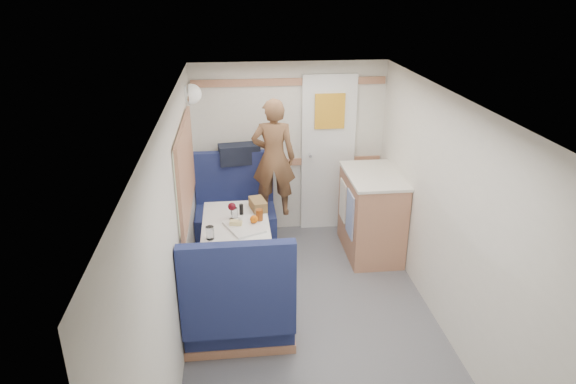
{
  "coord_description": "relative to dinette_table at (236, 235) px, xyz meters",
  "views": [
    {
      "loc": [
        -0.63,
        -3.38,
        2.82
      ],
      "look_at": [
        -0.16,
        0.9,
        1.03
      ],
      "focal_mm": 32.0,
      "sensor_mm": 36.0,
      "label": 1
    }
  ],
  "objects": [
    {
      "name": "beer_glass",
      "position": [
        0.22,
        -0.02,
        0.21
      ],
      "size": [
        0.07,
        0.07,
        0.11
      ],
      "primitive_type": "cylinder",
      "color": "brown",
      "rests_on": "dinette_table"
    },
    {
      "name": "side_window",
      "position": [
        -0.43,
        0.0,
        0.68
      ],
      "size": [
        0.04,
        1.3,
        0.72
      ],
      "primitive_type": "cube",
      "color": "#9EA68D",
      "rests_on": "wall_left"
    },
    {
      "name": "wine_glass",
      "position": [
        -0.03,
        0.03,
        0.28
      ],
      "size": [
        0.08,
        0.08,
        0.17
      ],
      "color": "white",
      "rests_on": "dinette_table"
    },
    {
      "name": "bench_far",
      "position": [
        -0.0,
        0.86,
        -0.27
      ],
      "size": [
        0.9,
        0.59,
        1.05
      ],
      "color": "navy",
      "rests_on": "floor"
    },
    {
      "name": "galley_counter",
      "position": [
        1.47,
        0.55,
        -0.1
      ],
      "size": [
        0.57,
        0.92,
        0.92
      ],
      "color": "#945F43",
      "rests_on": "floor"
    },
    {
      "name": "wall_right",
      "position": [
        1.75,
        -1.0,
        0.43
      ],
      "size": [
        0.02,
        4.5,
        2.0
      ],
      "primitive_type": "cube",
      "color": "silver",
      "rests_on": "floor"
    },
    {
      "name": "tumbler_left",
      "position": [
        -0.23,
        -0.35,
        0.21
      ],
      "size": [
        0.07,
        0.07,
        0.12
      ],
      "primitive_type": "cylinder",
      "color": "white",
      "rests_on": "dinette_table"
    },
    {
      "name": "dome_light",
      "position": [
        -0.39,
        0.85,
        1.18
      ],
      "size": [
        0.2,
        0.2,
        0.2
      ],
      "primitive_type": "sphere",
      "color": "white",
      "rests_on": "wall_left"
    },
    {
      "name": "tumbler_right",
      "position": [
        -0.01,
        0.04,
        0.21
      ],
      "size": [
        0.07,
        0.07,
        0.11
      ],
      "primitive_type": "cylinder",
      "color": "white",
      "rests_on": "dinette_table"
    },
    {
      "name": "oak_trim_low",
      "position": [
        0.65,
        1.23,
        0.28
      ],
      "size": [
        2.15,
        0.02,
        0.08
      ],
      "primitive_type": "cube",
      "color": "#945F43",
      "rests_on": "wall_back"
    },
    {
      "name": "wall_back",
      "position": [
        0.65,
        1.25,
        0.43
      ],
      "size": [
        2.2,
        0.02,
        2.0
      ],
      "primitive_type": "cube",
      "color": "silver",
      "rests_on": "floor"
    },
    {
      "name": "rear_door",
      "position": [
        1.1,
        1.22,
        0.41
      ],
      "size": [
        0.62,
        0.12,
        1.86
      ],
      "color": "white",
      "rests_on": "wall_back"
    },
    {
      "name": "bench_near",
      "position": [
        -0.0,
        -0.86,
        -0.27
      ],
      "size": [
        0.9,
        0.59,
        1.05
      ],
      "color": "navy",
      "rests_on": "floor"
    },
    {
      "name": "ledge",
      "position": [
        -0.0,
        1.12,
        0.31
      ],
      "size": [
        0.9,
        0.14,
        0.04
      ],
      "primitive_type": "cube",
      "color": "#945F43",
      "rests_on": "bench_far"
    },
    {
      "name": "ceiling",
      "position": [
        0.65,
        -1.0,
        1.43
      ],
      "size": [
        4.5,
        4.5,
        0.0
      ],
      "primitive_type": "plane",
      "rotation": [
        3.14,
        0.0,
        0.0
      ],
      "color": "silver",
      "rests_on": "wall_back"
    },
    {
      "name": "person",
      "position": [
        0.42,
        0.72,
        0.52
      ],
      "size": [
        0.49,
        0.36,
        1.27
      ],
      "primitive_type": "imported",
      "rotation": [
        0.0,
        0.0,
        3.03
      ],
      "color": "brown",
      "rests_on": "bench_far"
    },
    {
      "name": "wall_left",
      "position": [
        -0.45,
        -1.0,
        0.43
      ],
      "size": [
        0.02,
        4.5,
        2.0
      ],
      "primitive_type": "cube",
      "color": "silver",
      "rests_on": "floor"
    },
    {
      "name": "tray",
      "position": [
        0.08,
        -0.17,
        0.16
      ],
      "size": [
        0.4,
        0.45,
        0.02
      ],
      "primitive_type": "cube",
      "rotation": [
        0.0,
        0.0,
        0.4
      ],
      "color": "white",
      "rests_on": "dinette_table"
    },
    {
      "name": "duffel_bag",
      "position": [
        0.07,
        1.12,
        0.44
      ],
      "size": [
        0.47,
        0.27,
        0.22
      ],
      "primitive_type": "cube",
      "rotation": [
        0.0,
        0.0,
        0.13
      ],
      "color": "black",
      "rests_on": "ledge"
    },
    {
      "name": "floor",
      "position": [
        0.65,
        -1.0,
        -0.57
      ],
      "size": [
        4.5,
        4.5,
        0.0
      ],
      "primitive_type": "plane",
      "color": "#515156",
      "rests_on": "ground"
    },
    {
      "name": "orange_fruit",
      "position": [
        0.17,
        -0.11,
        0.21
      ],
      "size": [
        0.07,
        0.07,
        0.07
      ],
      "primitive_type": "sphere",
      "color": "#D75C09",
      "rests_on": "tray"
    },
    {
      "name": "dinette_table",
      "position": [
        0.0,
        0.0,
        0.0
      ],
      "size": [
        0.62,
        0.92,
        0.72
      ],
      "color": "white",
      "rests_on": "floor"
    },
    {
      "name": "oak_trim_high",
      "position": [
        0.65,
        1.23,
        1.21
      ],
      "size": [
        2.15,
        0.02,
        0.08
      ],
      "primitive_type": "cube",
      "color": "#945F43",
      "rests_on": "wall_back"
    },
    {
      "name": "salt_grinder",
      "position": [
        0.04,
        -0.11,
        0.2
      ],
      "size": [
        0.04,
        0.04,
        0.09
      ],
      "primitive_type": "cylinder",
      "color": "white",
      "rests_on": "dinette_table"
    },
    {
      "name": "pepper_grinder",
      "position": [
        0.06,
        0.13,
        0.21
      ],
      "size": [
        0.04,
        0.04,
        0.1
      ],
      "primitive_type": "cylinder",
      "color": "black",
      "rests_on": "dinette_table"
    },
    {
      "name": "cheese_block",
      "position": [
        0.0,
        -0.13,
        0.19
      ],
      "size": [
        0.12,
        0.08,
        0.04
      ],
      "primitive_type": "cube",
      "rotation": [
        0.0,
        0.0,
        -0.16
      ],
      "color": "#E2CB82",
      "rests_on": "tray"
    },
    {
      "name": "bread_loaf",
      "position": [
        0.22,
        0.23,
        0.2
      ],
      "size": [
        0.18,
        0.27,
        0.1
      ],
      "primitive_type": "cube",
      "rotation": [
        0.0,
        0.0,
        0.21
      ],
      "color": "brown",
      "rests_on": "dinette_table"
    }
  ]
}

